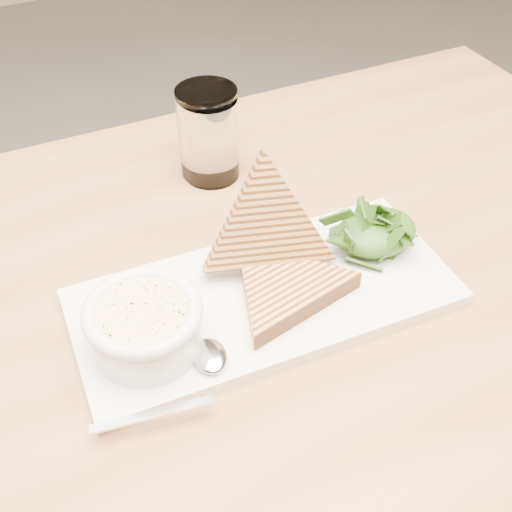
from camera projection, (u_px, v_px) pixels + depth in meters
name	position (u px, v px, depth m)	size (l,w,h in m)	color
table_top	(262.00, 302.00, 0.71)	(1.17, 0.78, 0.04)	#996C45
table_leg_br	(410.00, 232.00, 1.36)	(0.06, 0.06, 0.70)	#996C45
platter	(265.00, 297.00, 0.68)	(0.40, 0.18, 0.01)	white
soup_bowl	(146.00, 331.00, 0.61)	(0.10, 0.10, 0.04)	white
soup	(143.00, 313.00, 0.59)	(0.09, 0.09, 0.01)	#DFC786
bowl_rim	(142.00, 311.00, 0.59)	(0.11, 0.11, 0.01)	white
sandwich_flat	(284.00, 288.00, 0.66)	(0.16, 0.16, 0.02)	#B3793C
sandwich_lean	(267.00, 227.00, 0.67)	(0.16, 0.16, 0.09)	#B3793C
salad_base	(376.00, 232.00, 0.72)	(0.10, 0.08, 0.04)	black
arugula_pile	(377.00, 226.00, 0.71)	(0.11, 0.10, 0.05)	#3B681E
spoon_bowl	(210.00, 356.00, 0.60)	(0.03, 0.04, 0.01)	silver
spoon_handle	(153.00, 414.00, 0.56)	(0.11, 0.01, 0.00)	silver
glass_near	(210.00, 138.00, 0.82)	(0.07, 0.07, 0.11)	white
glass_far	(208.00, 132.00, 0.82)	(0.08, 0.08, 0.12)	white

